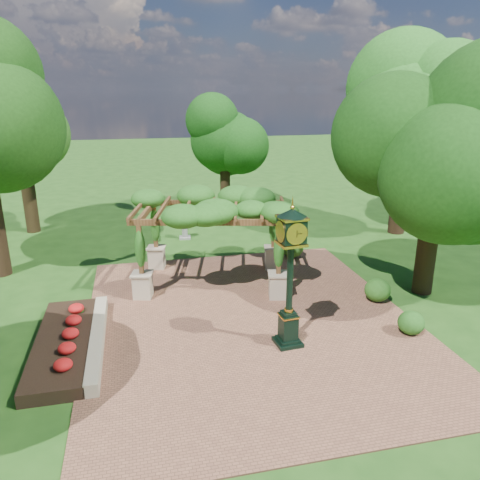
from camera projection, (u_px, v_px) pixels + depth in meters
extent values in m
plane|color=#1E4714|center=(259.00, 336.00, 13.79)|extent=(120.00, 120.00, 0.00)
cube|color=brown|center=(251.00, 320.00, 14.72)|extent=(10.00, 12.00, 0.04)
cube|color=#C6B793|center=(97.00, 339.00, 13.22)|extent=(0.35, 5.00, 0.40)
cube|color=red|center=(64.00, 344.00, 13.03)|extent=(1.50, 5.00, 0.36)
cube|color=black|center=(288.00, 342.00, 13.30)|extent=(0.77, 0.77, 0.11)
cube|color=black|center=(288.00, 327.00, 13.15)|extent=(0.48, 0.48, 0.80)
cube|color=gold|center=(289.00, 316.00, 13.04)|extent=(0.54, 0.54, 0.04)
cylinder|color=black|center=(290.00, 277.00, 12.69)|extent=(0.19, 0.19, 2.04)
cube|color=black|center=(292.00, 231.00, 12.28)|extent=(0.68, 0.68, 0.62)
cylinder|color=beige|center=(297.00, 234.00, 11.99)|extent=(0.53, 0.08, 0.53)
cone|color=black|center=(292.00, 213.00, 12.13)|extent=(0.87, 0.87, 0.22)
sphere|color=gold|center=(292.00, 208.00, 12.09)|extent=(0.12, 0.12, 0.12)
cube|color=#BDAA8C|center=(143.00, 286.00, 16.19)|extent=(0.73, 0.73, 0.84)
cube|color=brown|center=(140.00, 249.00, 15.78)|extent=(0.18, 0.18, 1.74)
cube|color=#BDAA8C|center=(278.00, 286.00, 16.18)|extent=(0.73, 0.73, 0.84)
cube|color=brown|center=(279.00, 249.00, 15.77)|extent=(0.18, 0.18, 1.74)
cube|color=#BDAA8C|center=(157.00, 258.00, 18.87)|extent=(0.73, 0.73, 0.84)
cube|color=brown|center=(155.00, 226.00, 18.46)|extent=(0.18, 0.18, 1.74)
cube|color=#BDAA8C|center=(273.00, 258.00, 18.86)|extent=(0.73, 0.73, 0.84)
cube|color=brown|center=(274.00, 226.00, 18.45)|extent=(0.18, 0.18, 1.74)
cube|color=brown|center=(209.00, 222.00, 15.49)|extent=(5.33, 1.36, 0.21)
cube|color=brown|center=(214.00, 203.00, 18.17)|extent=(5.33, 1.36, 0.21)
ellipsoid|color=#225719|center=(211.00, 205.00, 16.75)|extent=(6.06, 4.52, 0.94)
cube|color=gray|center=(185.00, 237.00, 22.83)|extent=(0.59, 0.59, 0.10)
cylinder|color=gray|center=(185.00, 229.00, 22.70)|extent=(0.30, 0.30, 0.87)
cylinder|color=gray|center=(184.00, 220.00, 22.56)|extent=(0.56, 0.56, 0.05)
ellipsoid|color=#205317|center=(411.00, 323.00, 13.77)|extent=(0.96, 0.96, 0.70)
ellipsoid|color=#275B19|center=(377.00, 290.00, 15.91)|extent=(0.99, 0.99, 0.79)
ellipsoid|color=#2B5D1A|center=(292.00, 248.00, 20.07)|extent=(0.96, 0.96, 0.85)
cylinder|color=#312413|center=(30.00, 205.00, 23.54)|extent=(0.66, 0.66, 2.83)
ellipsoid|color=#275117|center=(20.00, 130.00, 22.42)|extent=(3.50, 3.50, 4.47)
cylinder|color=#2F2113|center=(225.00, 191.00, 27.47)|extent=(0.58, 0.58, 2.46)
ellipsoid|color=#123D0F|center=(225.00, 136.00, 26.49)|extent=(3.85, 3.85, 3.89)
cylinder|color=black|center=(400.00, 194.00, 23.20)|extent=(0.80, 0.80, 4.00)
ellipsoid|color=#24631C|center=(411.00, 85.00, 21.62)|extent=(5.06, 5.06, 6.31)
cylinder|color=#2F2213|center=(426.00, 253.00, 16.38)|extent=(0.68, 0.68, 2.93)
ellipsoid|color=#143B0E|center=(440.00, 144.00, 15.22)|extent=(5.27, 5.27, 4.62)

